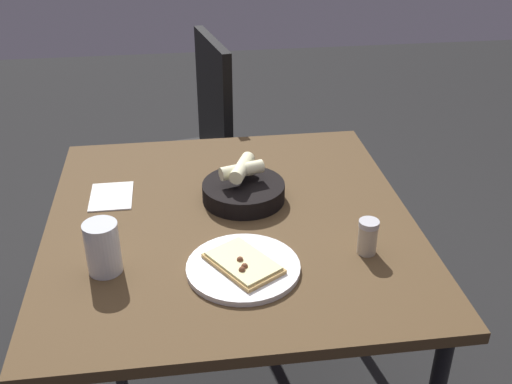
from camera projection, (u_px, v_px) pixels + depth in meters
The scene contains 7 objects.
dining_table at pixel (231, 236), 1.70m from camera, with size 1.05×0.99×0.72m.
pizza_plate at pixel (243, 266), 1.46m from camera, with size 0.27×0.27×0.04m.
bread_basket at pixel (243, 189), 1.74m from camera, with size 0.24×0.24×0.11m.
beer_glass at pixel (103, 251), 1.43m from camera, with size 0.08×0.08×0.13m.
pepper_shaker at pixel (367, 239), 1.51m from camera, with size 0.05×0.05×0.09m.
napkin at pixel (111, 196), 1.77m from camera, with size 0.16×0.12×0.00m.
chair_near at pixel (189, 143), 2.52m from camera, with size 0.52×0.52×0.97m.
Camera 1 is at (1.41, -0.12, 1.61)m, focal length 42.90 mm.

